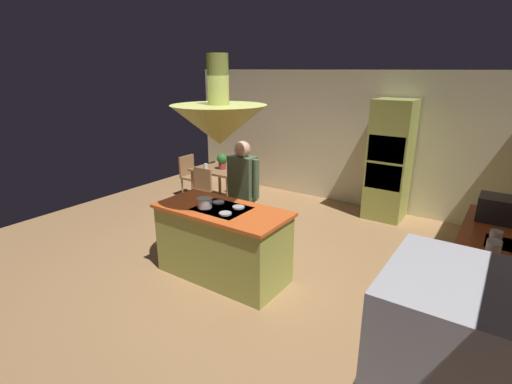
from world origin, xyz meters
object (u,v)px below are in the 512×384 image
dining_table (223,173)px  chair_at_corner (191,174)px  kitchen_island (223,242)px  person_at_island (243,191)px  cup_on_table (206,166)px  canister_flour (492,254)px  cooking_pot_on_cooktop (205,203)px  canister_tea (495,240)px  potted_plant_on_table (222,160)px  oven_tower (389,161)px  microwave_on_counter (501,209)px  canister_sugar (493,248)px  chair_facing_island (199,189)px  chair_by_back_wall (244,173)px

dining_table → chair_at_corner: chair_at_corner is taller
kitchen_island → chair_at_corner: 3.32m
dining_table → chair_at_corner: (-0.87, 0.00, -0.15)m
person_at_island → cup_on_table: 2.13m
canister_flour → cooking_pot_on_cooktop: bearing=-172.7°
kitchen_island → cooking_pot_on_cooktop: size_ratio=9.42×
canister_tea → potted_plant_on_table: bearing=162.7°
oven_tower → microwave_on_counter: (1.74, -1.79, 0.02)m
chair_at_corner → microwave_on_counter: 5.48m
canister_flour → canister_tea: bearing=90.0°
canister_sugar → oven_tower: bearing=121.8°
chair_facing_island → person_at_island: bearing=-26.0°
oven_tower → chair_by_back_wall: 2.89m
kitchen_island → potted_plant_on_table: bearing=129.2°
oven_tower → canister_flour: (1.74, -2.99, -0.01)m
cooking_pot_on_cooktop → canister_flour: bearing=7.3°
cup_on_table → canister_sugar: (4.77, -1.44, 0.20)m
chair_facing_island → canister_flour: size_ratio=4.21×
canister_sugar → microwave_on_counter: bearing=90.0°
canister_tea → cup_on_table: bearing=165.2°
dining_table → cooking_pot_on_cooktop: size_ratio=5.44×
kitchen_island → person_at_island: 0.84m
potted_plant_on_table → canister_tea: 4.69m
person_at_island → chair_by_back_wall: bearing=125.9°
canister_tea → canister_sugar: bearing=-90.0°
kitchen_island → microwave_on_counter: microwave_on_counter is taller
dining_table → canister_flour: canister_flour is taller
chair_at_corner → microwave_on_counter: bearing=-96.8°
oven_tower → chair_at_corner: (-3.67, -1.14, -0.54)m
kitchen_island → cup_on_table: 2.71m
chair_by_back_wall → cup_on_table: 0.99m
microwave_on_counter → cooking_pot_on_cooktop: 3.39m
person_at_island → canister_flour: size_ratio=7.97×
person_at_island → chair_facing_island: 1.76m
canister_flour → microwave_on_counter: microwave_on_counter is taller
microwave_on_counter → canister_flour: bearing=-90.0°
dining_table → potted_plant_on_table: size_ratio=3.26×
canister_sugar → cooking_pot_on_cooktop: (-3.00, -0.56, 0.00)m
kitchen_island → oven_tower: 3.47m
chair_facing_island → chair_by_back_wall: 1.36m
potted_plant_on_table → chair_at_corner: bearing=174.4°
oven_tower → chair_at_corner: oven_tower is taller
chair_facing_island → canister_sugar: 4.67m
chair_facing_island → chair_at_corner: size_ratio=1.00×
cup_on_table → microwave_on_counter: bearing=-4.9°
cooking_pot_on_cooktop → canister_sugar: bearing=10.6°
kitchen_island → oven_tower: bearing=71.3°
chair_at_corner → canister_tea: bearing=-105.4°
chair_at_corner → cup_on_table: 0.74m
chair_by_back_wall → potted_plant_on_table: size_ratio=2.90×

